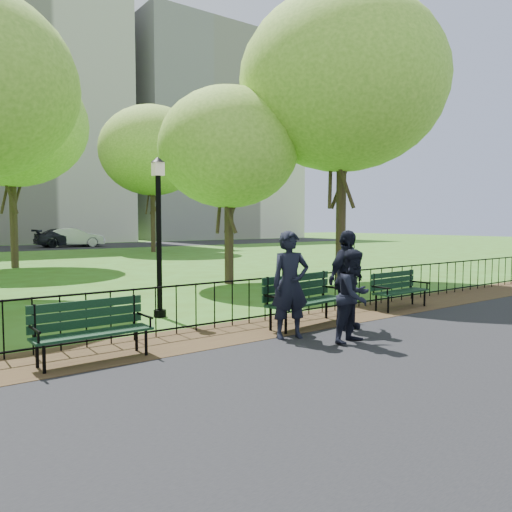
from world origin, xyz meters
TOP-DOWN VIEW (x-y plane):
  - ground at (0.00, 0.00)m, footprint 120.00×120.00m
  - dirt_strip at (0.00, 1.50)m, footprint 60.00×1.60m
  - iron_fence at (0.00, 2.00)m, footprint 24.06×0.06m
  - apartment_east at (26.00, 48.00)m, footprint 20.00×15.00m
  - park_bench_main at (0.21, 1.09)m, footprint 1.96×0.83m
  - park_bench_left_a at (-3.58, 1.22)m, footprint 1.70×0.57m
  - park_bench_right_a at (3.57, 1.34)m, footprint 1.65×0.58m
  - lamppost at (-1.31, 3.71)m, footprint 0.30×0.30m
  - tree_near_e at (3.01, 7.57)m, footprint 4.52×4.52m
  - tree_mid_e at (6.17, 5.66)m, footprint 6.71×6.71m
  - tree_far_c at (-1.46, 17.75)m, footprint 6.45×6.45m
  - tree_far_e at (8.16, 24.44)m, footprint 6.82×6.82m
  - person_left at (-0.36, 0.57)m, footprint 0.78×0.64m
  - person_mid at (0.29, -0.31)m, footprint 0.82×0.52m
  - person_right at (0.94, 0.49)m, footprint 1.16×0.68m
  - sedan_silver at (5.92, 34.12)m, footprint 4.81×2.59m
  - sedan_dark at (5.50, 34.43)m, footprint 5.05×2.25m

SIDE VIEW (x-z plane):
  - ground at x=0.00m, z-range 0.00..0.00m
  - dirt_strip at x=0.00m, z-range 0.01..0.02m
  - iron_fence at x=0.00m, z-range 0.00..1.00m
  - park_bench_right_a at x=3.57m, z-range 0.07..0.99m
  - park_bench_left_a at x=-3.58m, z-range 0.07..1.02m
  - park_bench_main at x=0.21m, z-range 0.14..1.22m
  - sedan_dark at x=5.50m, z-range 0.01..1.45m
  - sedan_silver at x=5.92m, z-range 0.01..1.52m
  - person_mid at x=0.29m, z-range 0.01..1.57m
  - person_left at x=-0.36m, z-range 0.01..1.86m
  - person_right at x=0.94m, z-range 0.01..1.87m
  - lamppost at x=-1.31m, z-range 0.15..3.52m
  - tree_near_e at x=3.01m, z-range 1.22..7.51m
  - tree_far_c at x=-1.46m, z-range 1.75..10.74m
  - tree_mid_e at x=6.17m, z-range 1.82..11.17m
  - tree_far_e at x=8.16m, z-range 1.85..11.35m
  - apartment_east at x=26.00m, z-range 0.00..24.00m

